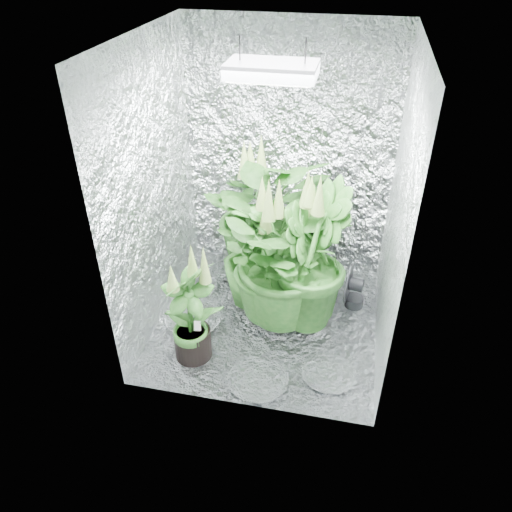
{
  "coord_description": "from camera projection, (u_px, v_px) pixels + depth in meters",
  "views": [
    {
      "loc": [
        0.5,
        -2.79,
        2.52
      ],
      "look_at": [
        -0.09,
        0.0,
        0.58
      ],
      "focal_mm": 35.0,
      "sensor_mm": 36.0,
      "label": 1
    }
  ],
  "objects": [
    {
      "name": "plant_b",
      "position": [
        314.0,
        245.0,
        3.78
      ],
      "size": [
        0.69,
        0.69,
        1.02
      ],
      "rotation": [
        0.0,
        0.0,
        0.75
      ],
      "color": "black",
      "rests_on": "ground"
    },
    {
      "name": "plant_f",
      "position": [
        190.0,
        313.0,
        3.26
      ],
      "size": [
        0.54,
        0.54,
        0.85
      ],
      "rotation": [
        0.0,
        0.0,
        4.24
      ],
      "color": "black",
      "rests_on": "ground"
    },
    {
      "name": "plant_e",
      "position": [
        275.0,
        258.0,
        3.48
      ],
      "size": [
        1.11,
        1.11,
        1.15
      ],
      "rotation": [
        0.0,
        0.0,
        2.96
      ],
      "color": "black",
      "rests_on": "ground"
    },
    {
      "name": "plant_a",
      "position": [
        264.0,
        212.0,
        3.99
      ],
      "size": [
        1.29,
        1.29,
        1.19
      ],
      "rotation": [
        0.0,
        0.0,
        0.41
      ],
      "color": "black",
      "rests_on": "ground"
    },
    {
      "name": "ceiling",
      "position": [
        273.0,
        36.0,
        2.64
      ],
      "size": [
        1.6,
        1.6,
        0.01
      ],
      "primitive_type": "cube",
      "color": "silver",
      "rests_on": "walls"
    },
    {
      "name": "plant_label",
      "position": [
        197.0,
        326.0,
        3.27
      ],
      "size": [
        0.05,
        0.03,
        0.07
      ],
      "primitive_type": "cube",
      "rotation": [
        -0.21,
        0.0,
        0.12
      ],
      "color": "white",
      "rests_on": "plant_f"
    },
    {
      "name": "plant_c",
      "position": [
        313.0,
        259.0,
        3.48
      ],
      "size": [
        0.63,
        0.63,
        1.18
      ],
      "rotation": [
        0.0,
        0.0,
        1.5
      ],
      "color": "black",
      "rests_on": "ground"
    },
    {
      "name": "walls",
      "position": [
        270.0,
        203.0,
        3.2
      ],
      "size": [
        1.62,
        1.62,
        2.0
      ],
      "color": "silver",
      "rests_on": "ground"
    },
    {
      "name": "ground",
      "position": [
        268.0,
        320.0,
        3.77
      ],
      "size": [
        1.6,
        1.6,
        0.0
      ],
      "primitive_type": "plane",
      "color": "silver",
      "rests_on": "ground"
    },
    {
      "name": "circulation_fan",
      "position": [
        352.0,
        289.0,
        3.83
      ],
      "size": [
        0.16,
        0.32,
        0.36
      ],
      "rotation": [
        0.0,
        0.0,
        -0.15
      ],
      "color": "black",
      "rests_on": "ground"
    },
    {
      "name": "plant_d",
      "position": [
        254.0,
        257.0,
        3.71
      ],
      "size": [
        0.67,
        0.67,
        0.94
      ],
      "rotation": [
        0.0,
        0.0,
        2.43
      ],
      "color": "black",
      "rests_on": "ground"
    },
    {
      "name": "grow_lamp",
      "position": [
        272.0,
        70.0,
        2.74
      ],
      "size": [
        0.5,
        0.3,
        0.22
      ],
      "color": "gray",
      "rests_on": "ceiling"
    }
  ]
}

